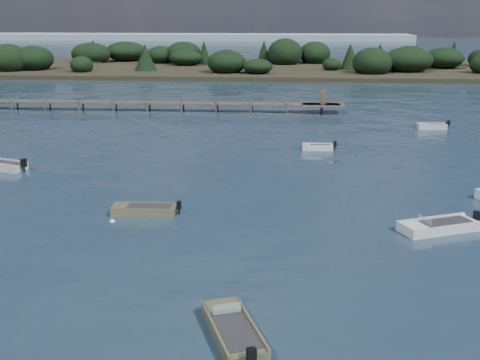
# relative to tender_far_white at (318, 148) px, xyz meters

# --- Properties ---
(ground) EXTENTS (400.00, 400.00, 0.00)m
(ground) POSITION_rel_tender_far_white_xyz_m (-2.40, 32.02, -0.15)
(ground) COLOR #172735
(ground) RESTS_ON ground
(tender_far_white) EXTENTS (3.01, 1.08, 1.03)m
(tender_far_white) POSITION_rel_tender_far_white_xyz_m (0.00, 0.00, 0.00)
(tender_far_white) COLOR silver
(tender_far_white) RESTS_ON ground
(tender_far_grey) EXTENTS (4.14, 2.58, 1.31)m
(tender_far_grey) POSITION_rel_tender_far_white_xyz_m (-24.89, -8.77, 0.04)
(tender_far_grey) COLOR #B6BCBE
(tender_far_grey) RESTS_ON ground
(tender_far_grey_b) EXTENTS (3.36, 1.31, 1.14)m
(tender_far_grey_b) POSITION_rel_tender_far_white_xyz_m (12.44, 10.76, 0.02)
(tender_far_grey_b) COLOR #B6BCBE
(tender_far_grey_b) RESTS_ON ground
(dinghy_near_olive) EXTENTS (2.97, 4.65, 1.12)m
(dinghy_near_olive) POSITION_rel_tender_far_white_xyz_m (-4.78, -32.37, 0.00)
(dinghy_near_olive) COLOR #6B6847
(dinghy_near_olive) RESTS_ON ground
(dinghy_mid_white_a) EXTENTS (4.95, 3.39, 1.16)m
(dinghy_mid_white_a) POSITION_rel_tender_far_white_xyz_m (5.87, -20.06, 0.00)
(dinghy_mid_white_a) COLOR silver
(dinghy_mid_white_a) RESTS_ON ground
(dinghy_mid_grey) EXTENTS (4.25, 1.59, 1.07)m
(dinghy_mid_grey) POSITION_rel_tender_far_white_xyz_m (-11.47, -18.44, -0.00)
(dinghy_mid_grey) COLOR #6B6847
(dinghy_mid_grey) RESTS_ON ground
(buoy_c) EXTENTS (0.32, 0.32, 0.32)m
(buoy_c) POSITION_rel_tender_far_white_xyz_m (-13.03, -20.03, -0.15)
(buoy_c) COLOR white
(buoy_c) RESTS_ON ground
(jetty) EXTENTS (64.50, 3.20, 3.40)m
(jetty) POSITION_rel_tender_far_white_xyz_m (-24.14, 20.01, 0.84)
(jetty) COLOR brown
(jetty) RESTS_ON ground
(far_headland) EXTENTS (190.00, 40.00, 5.80)m
(far_headland) POSITION_rel_tender_far_white_xyz_m (22.60, 72.02, 1.82)
(far_headland) COLOR black
(far_headland) RESTS_ON ground
(distant_haze) EXTENTS (280.00, 20.00, 2.40)m
(distant_haze) POSITION_rel_tender_far_white_xyz_m (-92.40, 202.02, -0.15)
(distant_haze) COLOR #8495A3
(distant_haze) RESTS_ON ground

